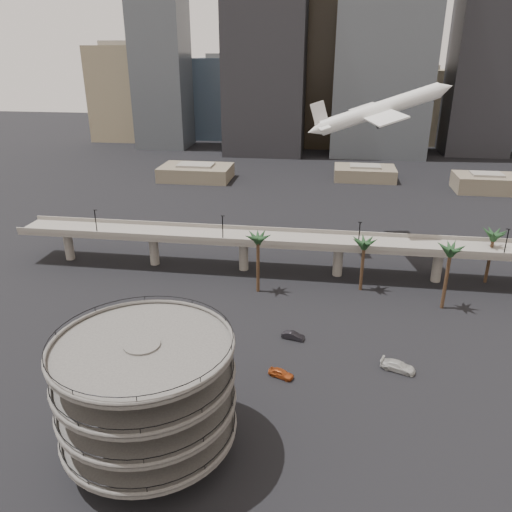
# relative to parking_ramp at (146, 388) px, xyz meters

# --- Properties ---
(ground) EXTENTS (700.00, 700.00, 0.00)m
(ground) POSITION_rel_parking_ramp_xyz_m (13.00, 4.00, -9.84)
(ground) COLOR black
(ground) RESTS_ON ground
(parking_ramp) EXTENTS (22.20, 22.20, 17.35)m
(parking_ramp) POSITION_rel_parking_ramp_xyz_m (0.00, 0.00, 0.00)
(parking_ramp) COLOR #494744
(parking_ramp) RESTS_ON ground
(overpass) EXTENTS (130.00, 9.30, 14.70)m
(overpass) POSITION_rel_parking_ramp_xyz_m (13.00, 59.00, -2.50)
(overpass) COLOR gray
(overpass) RESTS_ON ground
(palm_trees) EXTENTS (54.40, 18.40, 14.00)m
(palm_trees) POSITION_rel_parking_ramp_xyz_m (34.48, 51.47, 1.46)
(palm_trees) COLOR #49311F
(palm_trees) RESTS_ON ground
(low_buildings) EXTENTS (135.00, 27.50, 6.80)m
(low_buildings) POSITION_rel_parking_ramp_xyz_m (19.89, 146.30, -6.97)
(low_buildings) COLOR #65594A
(low_buildings) RESTS_ON ground
(skyline) EXTENTS (269.00, 86.00, 112.66)m
(skyline) POSITION_rel_parking_ramp_xyz_m (28.11, 221.09, 31.32)
(skyline) COLOR #84775B
(skyline) RESTS_ON ground
(airborne_jet) EXTENTS (34.60, 31.22, 13.86)m
(airborne_jet) POSITION_rel_parking_ramp_xyz_m (31.58, 76.56, 25.39)
(airborne_jet) COLOR silver
(airborne_jet) RESTS_ON ground
(car_a) EXTENTS (4.45, 3.05, 1.41)m
(car_a) POSITION_rel_parking_ramp_xyz_m (15.03, 18.17, -9.13)
(car_a) COLOR #A04016
(car_a) RESTS_ON ground
(car_b) EXTENTS (4.34, 2.34, 1.36)m
(car_b) POSITION_rel_parking_ramp_xyz_m (16.02, 29.83, -9.16)
(car_b) COLOR black
(car_b) RESTS_ON ground
(car_c) EXTENTS (6.02, 3.99, 1.62)m
(car_c) POSITION_rel_parking_ramp_xyz_m (33.73, 22.75, -9.03)
(car_c) COLOR #B5B4B0
(car_c) RESTS_ON ground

